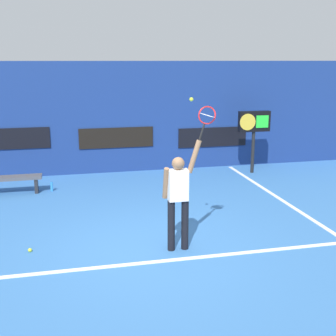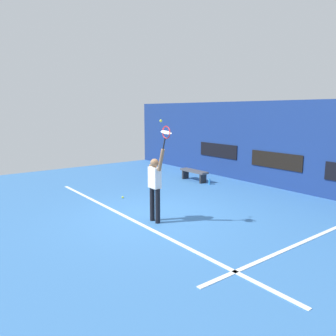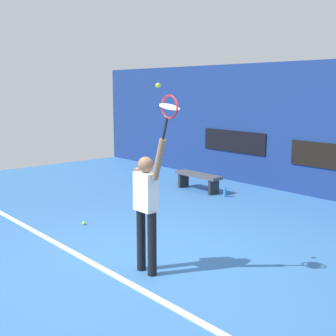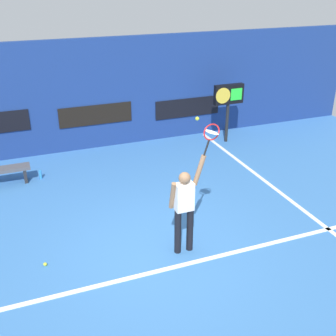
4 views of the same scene
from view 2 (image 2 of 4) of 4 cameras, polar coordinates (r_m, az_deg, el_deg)
ground_plane at (r=9.23m, az=-2.83°, el=-8.42°), size 18.00×18.00×0.00m
back_wall at (r=13.00m, az=18.67°, el=3.84°), size 18.00×0.20×3.27m
sponsor_banner_center at (r=12.97m, az=18.22°, el=1.26°), size 2.20×0.03×0.60m
sponsor_banner_portside at (r=14.84m, az=8.68°, el=3.04°), size 2.20×0.03×0.60m
court_baseline at (r=8.92m, az=-6.01°, el=-9.08°), size 10.00×0.10×0.01m
court_sideline at (r=8.38m, az=23.59°, el=-11.18°), size 0.10×7.00×0.01m
tennis_player at (r=8.54m, az=-2.28°, el=-2.88°), size 0.66×0.31×1.98m
tennis_racket at (r=7.95m, az=-0.36°, el=5.98°), size 0.39×0.27×0.63m
tennis_ball at (r=8.17m, az=-1.25°, el=8.20°), size 0.07×0.07×0.07m
court_bench at (r=13.73m, az=4.53°, el=-0.83°), size 1.40×0.36×0.45m
water_bottle at (r=13.11m, az=7.21°, el=-2.37°), size 0.07×0.07×0.24m
spare_ball at (r=11.15m, az=-7.89°, el=-5.06°), size 0.07×0.07×0.07m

